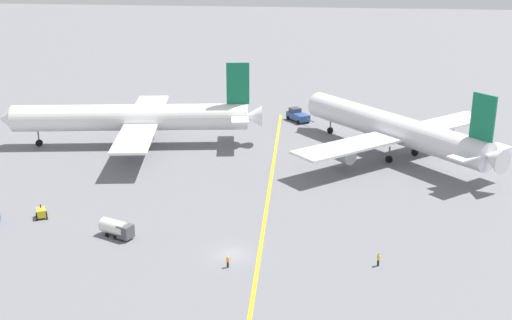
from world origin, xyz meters
name	(u,v)px	position (x,y,z in m)	size (l,w,h in m)	color
ground_plane	(231,255)	(0.00, 0.00, 0.00)	(600.00, 600.00, 0.00)	slate
taxiway_stripe	(264,224)	(3.24, 10.00, 0.00)	(0.50, 120.00, 0.01)	yellow
airliner_at_gate_left	(133,118)	(-25.86, 43.89, 5.51)	(50.81, 40.85, 16.20)	white
airliner_being_pushed	(393,129)	(23.81, 43.31, 5.23)	(38.79, 39.59, 15.44)	silver
pushback_tug	(298,115)	(4.94, 65.14, 1.29)	(6.51, 8.07, 3.03)	#2D4C8C
gse_fuel_bowser_stubby	(117,228)	(-16.31, 3.39, 1.33)	(5.24, 3.67, 2.40)	silver
gse_gpu_cart_small	(41,213)	(-29.38, 8.33, 0.79)	(2.36, 2.59, 1.90)	gold
ground_crew_ramp_agent_by_cones	(228,261)	(0.10, -3.43, 0.82)	(0.49, 0.36, 1.58)	black
ground_crew_wing_walker_right	(378,259)	(18.76, -0.86, 0.89)	(0.36, 0.50, 1.71)	black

